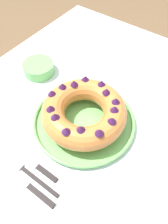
# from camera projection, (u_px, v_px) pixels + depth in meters

# --- Properties ---
(ground_plane) EXTENTS (8.00, 8.00, 0.00)m
(ground_plane) POSITION_uv_depth(u_px,v_px,m) (83.00, 194.00, 1.36)
(ground_plane) COLOR brown
(dining_table) EXTENTS (1.35, 1.05, 0.76)m
(dining_table) POSITION_uv_depth(u_px,v_px,m) (82.00, 141.00, 0.83)
(dining_table) COLOR silver
(dining_table) RESTS_ON ground_plane
(serving_dish) EXTENTS (0.36, 0.36, 0.02)m
(serving_dish) POSITION_uv_depth(u_px,v_px,m) (84.00, 121.00, 0.76)
(serving_dish) COLOR #6BB760
(serving_dish) RESTS_ON dining_table
(bundt_cake) EXTENTS (0.28, 0.28, 0.10)m
(bundt_cake) POSITION_uv_depth(u_px,v_px,m) (84.00, 112.00, 0.72)
(bundt_cake) COLOR #C67538
(bundt_cake) RESTS_ON serving_dish
(fork) EXTENTS (0.02, 0.20, 0.01)m
(fork) POSITION_uv_depth(u_px,v_px,m) (28.00, 173.00, 0.66)
(fork) COLOR black
(fork) RESTS_ON dining_table
(serving_knife) EXTENTS (0.02, 0.22, 0.01)m
(serving_knife) POSITION_uv_depth(u_px,v_px,m) (29.00, 186.00, 0.63)
(serving_knife) COLOR black
(serving_knife) RESTS_ON dining_table
(cake_knife) EXTENTS (0.02, 0.17, 0.01)m
(cake_knife) POSITION_uv_depth(u_px,v_px,m) (38.00, 167.00, 0.67)
(cake_knife) COLOR black
(cake_knife) RESTS_ON dining_table
(side_bowl) EXTENTS (0.13, 0.13, 0.05)m
(side_bowl) POSITION_uv_depth(u_px,v_px,m) (39.00, 68.00, 0.91)
(side_bowl) COLOR #6BB760
(side_bowl) RESTS_ON dining_table
(napkin) EXTENTS (0.16, 0.12, 0.00)m
(napkin) POSITION_uv_depth(u_px,v_px,m) (114.00, 69.00, 0.93)
(napkin) COLOR beige
(napkin) RESTS_ON dining_table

